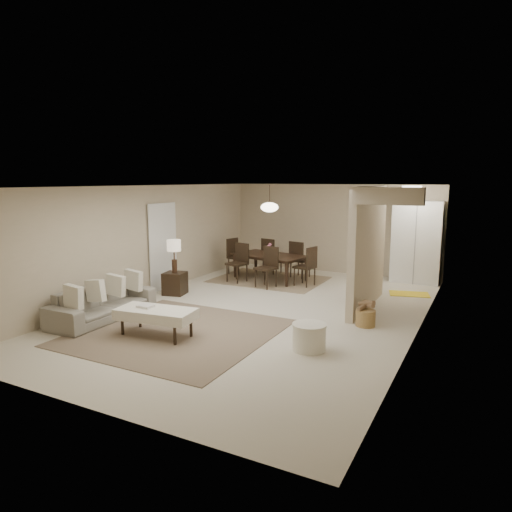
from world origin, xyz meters
The scene contains 22 objects.
floor centered at (0.00, 0.00, 0.00)m, with size 9.00×9.00×0.00m, color beige.
ceiling centered at (0.00, 0.00, 2.50)m, with size 9.00×9.00×0.00m, color white.
back_wall centered at (0.00, 4.50, 1.25)m, with size 6.00×6.00×0.00m, color #BDAD8F.
left_wall centered at (-3.00, 0.00, 1.25)m, with size 9.00×9.00×0.00m, color #BDAD8F.
right_wall centered at (3.00, 0.00, 1.25)m, with size 9.00×9.00×0.00m, color #BDAD8F.
partition centered at (1.80, 1.25, 1.25)m, with size 0.15×2.50×2.50m, color #BDAD8F.
doorway centered at (-2.97, 0.60, 1.02)m, with size 0.04×0.90×2.04m, color black.
pantry_cabinet centered at (2.35, 4.15, 1.05)m, with size 1.20×0.55×2.10m, color white.
flush_light centered at (2.30, 3.20, 2.46)m, with size 0.44×0.44×0.05m, color white.
living_rug centered at (-0.71, -1.87, 0.01)m, with size 3.20×3.20×0.01m, color brown.
sofa centered at (-2.45, -1.87, 0.31)m, with size 0.84×2.14×0.63m, color gray.
ottoman_bench centered at (-0.91, -2.17, 0.38)m, with size 1.40×0.78×0.48m.
side_table centered at (-2.40, 0.30, 0.26)m, with size 0.47×0.47×0.51m, color black.
table_lamp centered at (-2.40, 0.30, 1.08)m, with size 0.32×0.32×0.76m.
round_pouf centered at (1.62, -1.58, 0.21)m, with size 0.54×0.54×0.42m, color silver.
wicker_basket centered at (2.11, 0.00, 0.15)m, with size 0.35×0.35×0.30m, color olive.
dining_rug centered at (-1.13, 2.70, 0.01)m, with size 2.80×2.10×0.01m, color #8D7957.
dining_table centered at (-1.13, 2.70, 0.34)m, with size 1.91×1.06×0.67m, color black.
dining_chairs centered at (-1.13, 2.70, 0.50)m, with size 2.72×2.20×1.00m.
vase centered at (-1.13, 2.70, 0.75)m, with size 0.15×0.15×0.16m, color silver.
yellow_mat centered at (2.44, 2.79, 0.01)m, with size 0.88×0.54×0.01m, color yellow.
pendant_light centered at (-1.13, 2.70, 1.92)m, with size 0.46×0.46×0.71m.
Camera 1 is at (4.00, -7.98, 2.63)m, focal length 32.00 mm.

